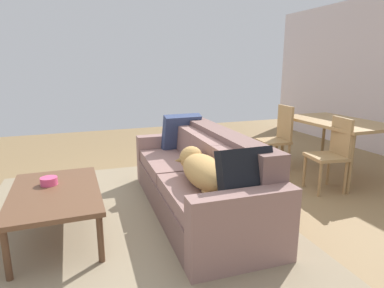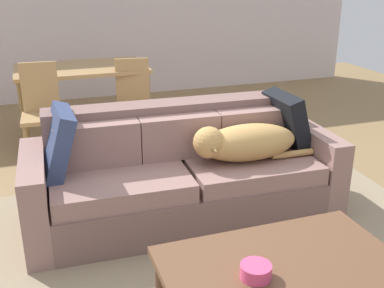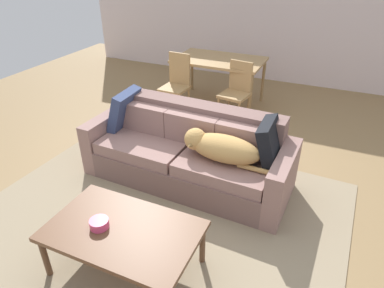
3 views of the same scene
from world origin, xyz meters
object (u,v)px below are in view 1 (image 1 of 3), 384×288
object	(u,v)px
couch	(201,181)
dog_on_left_cushion	(202,169)
coffee_table	(55,195)
dining_chair_near_left	(278,135)
throw_pillow_by_right_arm	(246,177)
bowl_on_coffee_table	(49,181)
throw_pillow_by_left_arm	(181,133)
dining_chair_near_right	(332,151)
dining_table	(337,125)

from	to	relation	value
couch	dog_on_left_cushion	distance (m)	0.52
coffee_table	dining_chair_near_left	world-z (taller)	dining_chair_near_left
throw_pillow_by_right_arm	bowl_on_coffee_table	distance (m)	1.80
bowl_on_coffee_table	throw_pillow_by_left_arm	bearing A→B (deg)	116.70
dog_on_left_cushion	dining_chair_near_left	world-z (taller)	dining_chair_near_left
dog_on_left_cushion	bowl_on_coffee_table	xyz separation A→B (m)	(-0.53, -1.30, -0.12)
coffee_table	dining_chair_near_right	size ratio (longest dim) A/B	1.33
couch	throw_pillow_by_left_arm	world-z (taller)	throw_pillow_by_left_arm
couch	dog_on_left_cushion	world-z (taller)	couch
dining_chair_near_left	throw_pillow_by_right_arm	bearing A→B (deg)	-37.61
dog_on_left_cushion	throw_pillow_by_left_arm	world-z (taller)	throw_pillow_by_left_arm
throw_pillow_by_left_arm	coffee_table	size ratio (longest dim) A/B	0.40
throw_pillow_by_right_arm	coffee_table	size ratio (longest dim) A/B	0.38
dining_table	dining_chair_near_right	size ratio (longest dim) A/B	1.58
throw_pillow_by_left_arm	coffee_table	distance (m)	1.80
throw_pillow_by_right_arm	dining_table	size ratio (longest dim) A/B	0.32
couch	throw_pillow_by_right_arm	bearing A→B (deg)	3.37
dog_on_left_cushion	throw_pillow_by_left_arm	distance (m)	1.33
throw_pillow_by_right_arm	bowl_on_coffee_table	xyz separation A→B (m)	(-1.00, -1.49, -0.19)
throw_pillow_by_right_arm	dining_table	xyz separation A→B (m)	(-1.36, 2.22, 0.04)
dog_on_left_cushion	bowl_on_coffee_table	bearing A→B (deg)	-109.96
couch	dining_chair_near_right	bearing A→B (deg)	91.82
dog_on_left_cushion	coffee_table	xyz separation A→B (m)	(-0.35, -1.25, -0.20)
dog_on_left_cushion	dining_table	size ratio (longest dim) A/B	0.66
coffee_table	bowl_on_coffee_table	size ratio (longest dim) A/B	7.92
throw_pillow_by_right_arm	throw_pillow_by_left_arm	bearing A→B (deg)	177.88
throw_pillow_by_left_arm	dining_chair_near_left	distance (m)	1.54
dog_on_left_cushion	throw_pillow_by_right_arm	distance (m)	0.51
throw_pillow_by_right_arm	dining_chair_near_right	size ratio (longest dim) A/B	0.50
dog_on_left_cushion	dining_table	xyz separation A→B (m)	(-0.89, 2.40, 0.10)
couch	coffee_table	size ratio (longest dim) A/B	1.95
throw_pillow_by_left_arm	bowl_on_coffee_table	size ratio (longest dim) A/B	3.14
coffee_table	dining_chair_near_right	xyz separation A→B (m)	(-0.06, 3.13, 0.10)
coffee_table	dining_chair_near_right	world-z (taller)	dining_chair_near_right
dining_table	coffee_table	bearing A→B (deg)	-81.60
couch	dining_table	distance (m)	2.32
coffee_table	dining_chair_near_left	bearing A→B (deg)	108.56
bowl_on_coffee_table	dining_chair_near_right	world-z (taller)	dining_chair_near_right
dog_on_left_cushion	coffee_table	distance (m)	1.32
throw_pillow_by_right_arm	dog_on_left_cushion	bearing A→B (deg)	-159.11
throw_pillow_by_right_arm	couch	bearing A→B (deg)	-178.75
throw_pillow_by_left_arm	bowl_on_coffee_table	world-z (taller)	throw_pillow_by_left_arm
bowl_on_coffee_table	dining_chair_near_left	world-z (taller)	dining_chair_near_left
coffee_table	bowl_on_coffee_table	bearing A→B (deg)	-163.54
coffee_table	throw_pillow_by_right_arm	bearing A→B (deg)	60.09
bowl_on_coffee_table	couch	bearing A→B (deg)	85.73
throw_pillow_by_left_arm	coffee_table	world-z (taller)	throw_pillow_by_left_arm
coffee_table	dining_chair_near_left	distance (m)	3.19
dining_chair_near_left	coffee_table	bearing A→B (deg)	-68.15
dining_chair_near_left	dining_chair_near_right	distance (m)	0.96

